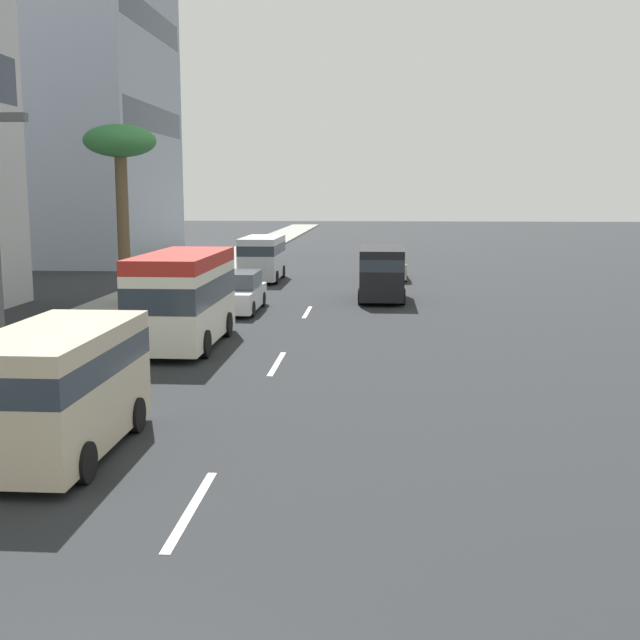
# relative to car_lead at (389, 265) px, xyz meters

# --- Properties ---
(ground_plane) EXTENTS (198.00, 198.00, 0.00)m
(ground_plane) POSITION_rel_car_lead_xyz_m (-7.92, 3.49, -0.80)
(ground_plane) COLOR #26282B
(sidewalk_right) EXTENTS (162.00, 3.83, 0.15)m
(sidewalk_right) POSITION_rel_car_lead_xyz_m (-7.92, 11.26, -0.72)
(sidewalk_right) COLOR gray
(sidewalk_right) RESTS_ON ground_plane
(lane_stripe_near) EXTENTS (3.20, 0.16, 0.01)m
(lane_stripe_near) POSITION_rel_car_lead_xyz_m (-33.54, 3.49, -0.79)
(lane_stripe_near) COLOR silver
(lane_stripe_near) RESTS_ON ground_plane
(lane_stripe_mid) EXTENTS (3.20, 0.16, 0.01)m
(lane_stripe_mid) POSITION_rel_car_lead_xyz_m (-22.87, 3.49, -0.79)
(lane_stripe_mid) COLOR silver
(lane_stripe_mid) RESTS_ON ground_plane
(lane_stripe_far) EXTENTS (3.20, 0.16, 0.01)m
(lane_stripe_far) POSITION_rel_car_lead_xyz_m (-12.89, 3.49, -0.79)
(lane_stripe_far) COLOR silver
(lane_stripe_far) RESTS_ON ground_plane
(car_lead) EXTENTS (4.49, 1.96, 1.70)m
(car_lead) POSITION_rel_car_lead_xyz_m (0.00, 0.00, 0.00)
(car_lead) COLOR beige
(car_lead) RESTS_ON ground_plane
(van_second) EXTENTS (5.19, 2.12, 2.44)m
(van_second) POSITION_rel_car_lead_xyz_m (-1.34, 7.01, 0.60)
(van_second) COLOR silver
(van_second) RESTS_ON ground_plane
(van_third) EXTENTS (4.88, 2.23, 2.39)m
(van_third) POSITION_rel_car_lead_xyz_m (-31.09, 6.56, 0.57)
(van_third) COLOR beige
(van_third) RESTS_ON ground_plane
(van_fourth) EXTENTS (4.73, 2.06, 2.39)m
(van_fourth) POSITION_rel_car_lead_xyz_m (-9.03, 0.44, 0.57)
(van_fourth) COLOR black
(van_fourth) RESTS_ON ground_plane
(car_fifth) EXTENTS (4.72, 1.90, 1.63)m
(car_fifth) POSITION_rel_car_lead_xyz_m (-12.79, 6.41, -0.03)
(car_fifth) COLOR silver
(car_fifth) RESTS_ON ground_plane
(minibus_sixth) EXTENTS (6.15, 2.35, 2.98)m
(minibus_sixth) POSITION_rel_car_lead_xyz_m (-20.40, 6.79, 0.84)
(minibus_sixth) COLOR silver
(minibus_sixth) RESTS_ON ground_plane
(palm_tree) EXTENTS (2.99, 2.99, 7.51)m
(palm_tree) POSITION_rel_car_lead_xyz_m (-12.08, 11.34, 5.75)
(palm_tree) COLOR brown
(palm_tree) RESTS_ON sidewalk_right
(street_lamp) EXTENTS (0.24, 0.97, 6.61)m
(street_lamp) POSITION_rel_car_lead_xyz_m (-26.65, 9.63, 3.44)
(street_lamp) COLOR #4C4C51
(street_lamp) RESTS_ON sidewalk_right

